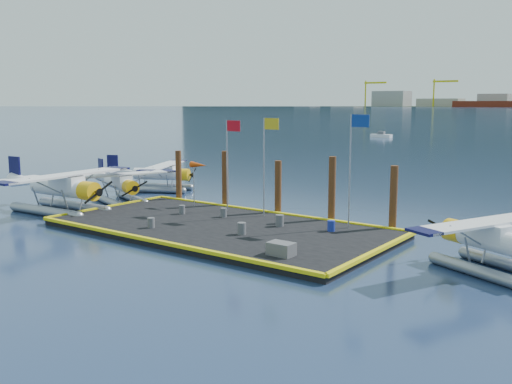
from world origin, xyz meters
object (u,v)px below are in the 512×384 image
(seaplane_a, at_px, (63,191))
(drum_0, at_px, (182,210))
(seaplane_c, at_px, (160,176))
(drum_2, at_px, (280,220))
(flagpole_yellow, at_px, (267,152))
(piling_2, at_px, (278,189))
(flagpole_blue, at_px, (353,154))
(windsock, at_px, (199,166))
(drum_5, at_px, (224,213))
(flagpole_red, at_px, (229,151))
(drum_3, at_px, (151,223))
(seaplane_d, at_px, (495,244))
(piling_1, at_px, (225,181))
(piling_3, at_px, (332,191))
(drum_1, at_px, (242,228))
(piling_4, at_px, (393,200))
(drum_4, at_px, (331,226))
(piling_0, at_px, (179,177))
(crate, at_px, (281,249))
(seaplane_b, at_px, (120,186))

(seaplane_a, distance_m, drum_0, 8.71)
(seaplane_c, bearing_deg, drum_2, 42.77)
(flagpole_yellow, height_order, piling_2, flagpole_yellow)
(flagpole_blue, xyz_separation_m, windsock, (-11.72, 0.00, -1.46))
(drum_5, xyz_separation_m, flagpole_red, (-0.98, 1.84, 3.71))
(drum_3, relative_size, flagpole_blue, 0.09)
(seaplane_d, height_order, piling_1, piling_1)
(seaplane_a, relative_size, flagpole_blue, 1.60)
(drum_3, height_order, piling_3, piling_3)
(drum_0, height_order, drum_1, drum_1)
(drum_3, bearing_deg, piling_4, 36.56)
(drum_4, height_order, piling_0, piling_0)
(piling_4, bearing_deg, drum_4, -129.51)
(drum_0, bearing_deg, seaplane_c, 142.24)
(drum_3, relative_size, piling_3, 0.14)
(drum_5, distance_m, crate, 9.64)
(drum_3, relative_size, windsock, 0.19)
(windsock, bearing_deg, piling_1, 57.34)
(drum_2, bearing_deg, piling_1, 153.17)
(windsock, height_order, piling_4, piling_4)
(seaplane_b, height_order, piling_1, piling_1)
(seaplane_b, xyz_separation_m, piling_2, (12.75, 2.45, 0.58))
(drum_2, distance_m, crate, 6.41)
(drum_1, height_order, flagpole_red, flagpole_red)
(drum_4, xyz_separation_m, piling_3, (-1.59, 2.92, 1.45))
(piling_0, relative_size, piling_3, 0.93)
(drum_3, relative_size, piling_4, 0.15)
(drum_2, relative_size, piling_4, 0.17)
(drum_3, bearing_deg, drum_1, 18.91)
(drum_1, bearing_deg, piling_3, 73.17)
(drum_3, xyz_separation_m, flagpole_yellow, (3.41, 6.71, 3.82))
(seaplane_c, height_order, drum_2, seaplane_c)
(drum_0, height_order, piling_2, piling_2)
(drum_2, bearing_deg, drum_0, -174.47)
(windsock, bearing_deg, flagpole_yellow, 0.00)
(flagpole_red, bearing_deg, flagpole_blue, -0.00)
(seaplane_d, height_order, drum_1, seaplane_d)
(crate, height_order, flagpole_yellow, flagpole_yellow)
(flagpole_yellow, xyz_separation_m, piling_2, (-0.20, 1.60, -2.61))
(piling_0, bearing_deg, seaplane_c, 148.24)
(drum_0, relative_size, drum_5, 0.99)
(seaplane_c, bearing_deg, drum_3, 19.06)
(seaplane_a, bearing_deg, seaplane_c, -173.93)
(drum_1, bearing_deg, drum_5, 141.27)
(seaplane_d, bearing_deg, seaplane_a, 120.64)
(drum_0, xyz_separation_m, drum_3, (1.42, -4.06, 0.01))
(windsock, height_order, piling_1, piling_1)
(drum_3, distance_m, drum_5, 5.07)
(flagpole_yellow, bearing_deg, piling_1, 161.21)
(drum_5, height_order, piling_2, piling_2)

